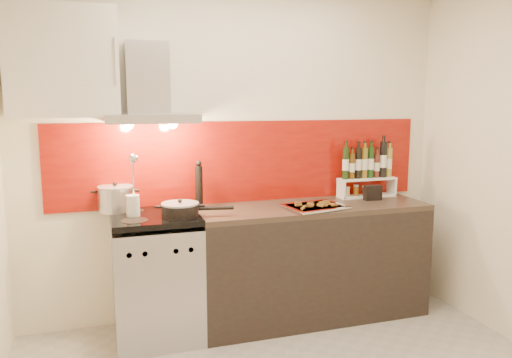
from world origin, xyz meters
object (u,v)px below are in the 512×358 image
object	(u,v)px
pepper_mill	(199,185)
stock_pot	(116,198)
baking_tray	(315,206)
range_stove	(157,278)
counter	(311,261)
saute_pan	(181,209)

from	to	relation	value
pepper_mill	stock_pot	bearing A→B (deg)	177.32
stock_pot	baking_tray	size ratio (longest dim) A/B	0.52
range_stove	counter	xyz separation A→B (m)	(1.20, 0.00, 0.01)
counter	baking_tray	size ratio (longest dim) A/B	3.74
stock_pot	baking_tray	xyz separation A→B (m)	(1.42, -0.32, -0.09)
stock_pot	baking_tray	distance (m)	1.46
counter	stock_pot	world-z (taller)	stock_pot
stock_pot	pepper_mill	xyz separation A→B (m)	(0.60, -0.03, 0.07)
counter	baking_tray	world-z (taller)	baking_tray
range_stove	baking_tray	size ratio (longest dim) A/B	1.89
pepper_mill	baking_tray	world-z (taller)	pepper_mill
range_stove	saute_pan	distance (m)	0.55
range_stove	pepper_mill	xyz separation A→B (m)	(0.35, 0.17, 0.63)
counter	range_stove	bearing A→B (deg)	-179.77
counter	saute_pan	world-z (taller)	saute_pan
stock_pot	saute_pan	size ratio (longest dim) A/B	0.50
range_stove	stock_pot	xyz separation A→B (m)	(-0.25, 0.20, 0.56)
counter	pepper_mill	size ratio (longest dim) A/B	5.01
range_stove	counter	size ratio (longest dim) A/B	0.51
counter	stock_pot	size ratio (longest dim) A/B	7.20
saute_pan	pepper_mill	world-z (taller)	pepper_mill
saute_pan	baking_tray	bearing A→B (deg)	-1.23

